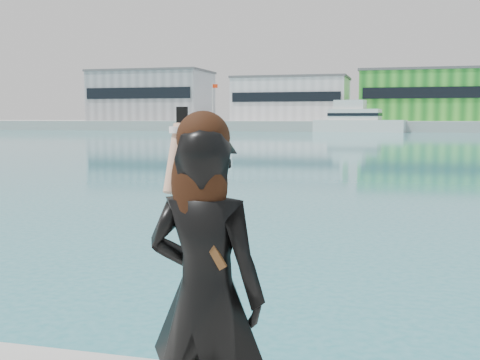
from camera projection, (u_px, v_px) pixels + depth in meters
name	position (u px, v px, depth m)	size (l,w,h in m)	color
far_quay	(395.00, 125.00, 128.44)	(320.00, 40.00, 2.00)	#9E9E99
warehouse_grey_left	(152.00, 96.00, 139.99)	(26.52, 16.36, 11.50)	gray
warehouse_white	(292.00, 99.00, 131.58)	(24.48, 15.35, 9.50)	silver
warehouse_green	(435.00, 95.00, 123.79)	(30.60, 16.36, 10.50)	#228827
flagpole_left	(213.00, 100.00, 129.00)	(1.28, 0.16, 8.00)	silver
motor_yacht	(357.00, 120.00, 111.74)	(17.20, 7.11, 7.79)	silver
buoy_far	(207.00, 134.00, 99.36)	(0.50, 0.50, 0.50)	#FFB80D
woman	(205.00, 286.00, 3.17)	(0.70, 0.50, 1.91)	black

